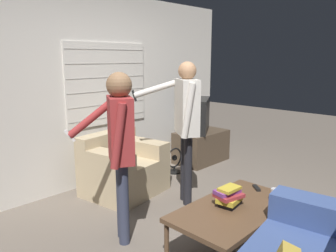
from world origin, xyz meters
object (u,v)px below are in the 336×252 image
at_px(coffee_table, 235,211).
at_px(spare_remote, 256,188).
at_px(armchair_beige, 122,168).
at_px(tv, 202,115).
at_px(book_stack, 229,197).
at_px(person_right_standing, 186,116).
at_px(soda_can, 274,195).
at_px(floor_fan, 174,161).
at_px(person_left_standing, 120,138).

relative_size(coffee_table, spare_remote, 9.55).
xyz_separation_m(armchair_beige, spare_remote, (0.31, -1.72, 0.14)).
height_order(tv, book_stack, tv).
bearing_deg(person_right_standing, soda_can, -154.77).
distance_m(armchair_beige, floor_fan, 1.01).
height_order(person_right_standing, spare_remote, person_right_standing).
relative_size(person_left_standing, book_stack, 6.15).
bearing_deg(floor_fan, person_left_standing, -151.63).
height_order(tv, person_right_standing, person_right_standing).
distance_m(tv, person_left_standing, 2.62).
bearing_deg(armchair_beige, person_left_standing, 42.52).
height_order(armchair_beige, person_right_standing, person_right_standing).
distance_m(armchair_beige, tv, 1.77).
bearing_deg(spare_remote, armchair_beige, 141.35).
relative_size(armchair_beige, coffee_table, 0.87).
xyz_separation_m(armchair_beige, person_right_standing, (0.34, -0.77, 0.73)).
relative_size(spare_remote, floor_fan, 0.32).
height_order(person_left_standing, soda_can, person_left_standing).
bearing_deg(person_left_standing, floor_fan, -30.76).
height_order(person_left_standing, spare_remote, person_left_standing).
height_order(tv, floor_fan, tv).
xyz_separation_m(book_stack, floor_fan, (1.19, 1.76, -0.35)).
height_order(coffee_table, book_stack, book_stack).
height_order(coffee_table, person_left_standing, person_left_standing).
bearing_deg(armchair_beige, tv, 173.41).
bearing_deg(coffee_table, person_right_standing, 63.53).
bearing_deg(tv, coffee_table, 11.43).
relative_size(person_left_standing, person_right_standing, 0.95).
bearing_deg(book_stack, armchair_beige, 83.78).
xyz_separation_m(person_left_standing, soda_can, (0.87, -1.08, -0.49)).
xyz_separation_m(armchair_beige, soda_can, (0.16, -1.98, 0.19)).
relative_size(armchair_beige, soda_can, 8.17).
bearing_deg(coffee_table, book_stack, 114.80).
distance_m(coffee_table, tv, 2.68).
relative_size(tv, person_right_standing, 0.46).
xyz_separation_m(coffee_table, book_stack, (-0.02, 0.05, 0.12)).
distance_m(person_left_standing, floor_fan, 2.11).
relative_size(coffee_table, person_left_standing, 0.75).
distance_m(armchair_beige, person_right_standing, 1.12).
distance_m(coffee_table, floor_fan, 2.16).
bearing_deg(person_left_standing, tv, -36.96).
relative_size(soda_can, floor_fan, 0.33).
xyz_separation_m(person_left_standing, book_stack, (0.52, -0.84, -0.47)).
height_order(tv, person_left_standing, person_left_standing).
relative_size(armchair_beige, book_stack, 3.99).
bearing_deg(coffee_table, tv, 44.88).
bearing_deg(coffee_table, armchair_beige, 84.63).
bearing_deg(soda_can, coffee_table, 149.49).
distance_m(soda_can, floor_fan, 2.19).
distance_m(person_right_standing, book_stack, 1.22).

